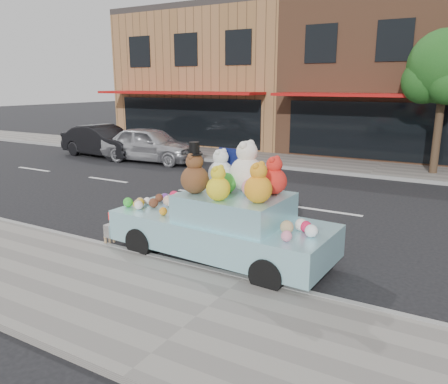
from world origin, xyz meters
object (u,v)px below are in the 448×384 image
Objects in this scene: street_tree at (445,73)px; car_dark at (103,141)px; car_silver at (150,144)px; art_car at (223,218)px.

street_tree is 1.17× the size of car_dark.
car_silver is 0.98× the size of art_car.
car_silver is at bearing -84.11° from car_dark.
car_silver is at bearing -165.73° from street_tree.
car_dark is at bearing -168.45° from street_tree.
street_tree is 1.17× the size of car_silver.
car_dark is (-13.85, -2.83, -2.96)m from street_tree.
art_car reaches higher than car_dark.
car_silver is 2.77m from car_dark.
car_silver reaches higher than car_dark.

